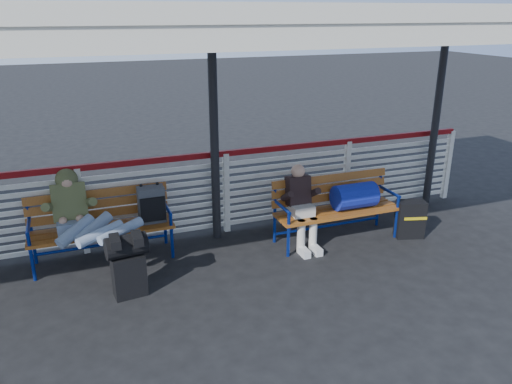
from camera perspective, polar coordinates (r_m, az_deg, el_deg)
name	(u,v)px	position (r m, az deg, el deg)	size (l,w,h in m)	color
ground	(98,331)	(5.57, -17.62, -14.85)	(60.00, 60.00, 0.00)	black
fence	(82,207)	(6.97, -19.30, -1.65)	(12.08, 0.08, 1.24)	silver
canopy	(57,17)	(5.50, -21.75, 18.08)	(12.60, 3.60, 3.16)	silver
luggage_stack	(128,263)	(5.88, -14.42, -7.87)	(0.48, 0.31, 0.76)	black
bench_left	(118,215)	(6.74, -15.47, -2.50)	(1.80, 0.56, 0.95)	#97581D
bench_right	(345,199)	(7.14, 10.17, -0.78)	(1.80, 0.56, 0.92)	#97581D
traveler_man	(90,224)	(6.36, -18.48, -3.44)	(0.94, 1.60, 0.77)	#8BA0BB
companion_person	(302,206)	(6.83, 5.23, -1.57)	(0.32, 0.66, 1.15)	beige
suitcase_side	(410,219)	(7.53, 17.20, -2.98)	(0.44, 0.34, 0.55)	black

